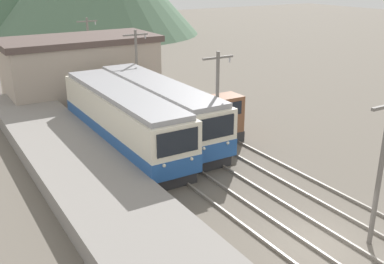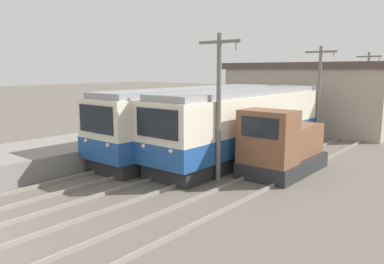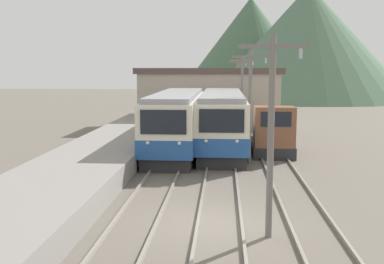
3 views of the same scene
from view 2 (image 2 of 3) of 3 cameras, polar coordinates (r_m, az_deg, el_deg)
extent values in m
cube|color=#28282B|center=(21.40, 0.41, -2.16)|extent=(2.58, 12.80, 0.70)
cube|color=silver|center=(21.12, 0.41, 2.35)|extent=(2.80, 13.33, 2.69)
cube|color=#235199|center=(21.24, 0.41, 0.04)|extent=(2.84, 13.37, 0.97)
cube|color=black|center=(16.45, -14.47, 1.90)|extent=(2.24, 0.06, 1.18)
sphere|color=silver|center=(17.22, -15.87, -1.28)|extent=(0.18, 0.18, 0.18)
sphere|color=silver|center=(15.99, -12.71, -1.96)|extent=(0.18, 0.18, 0.18)
cube|color=#939399|center=(20.99, 0.42, 6.37)|extent=(2.46, 12.80, 0.28)
cube|color=#28282B|center=(20.50, 8.01, -2.78)|extent=(2.58, 12.81, 0.70)
cube|color=silver|center=(20.21, 8.12, 1.89)|extent=(2.80, 13.35, 2.67)
cube|color=#235199|center=(20.34, 8.07, -0.49)|extent=(2.84, 13.39, 0.96)
cube|color=black|center=(14.88, -5.43, 1.31)|extent=(2.24, 0.06, 1.17)
sphere|color=silver|center=(15.59, -7.41, -2.13)|extent=(0.18, 0.18, 0.18)
sphere|color=silver|center=(14.52, -3.24, -2.92)|extent=(0.18, 0.18, 0.18)
cube|color=#939399|center=(20.07, 8.22, 6.06)|extent=(2.46, 12.81, 0.28)
cube|color=#28282B|center=(17.85, 13.77, -4.80)|extent=(2.40, 4.70, 0.70)
cube|color=brown|center=(16.13, 11.50, -0.77)|extent=(2.28, 1.50, 2.30)
cube|color=black|center=(15.38, 10.21, 0.68)|extent=(1.68, 0.04, 0.83)
cube|color=brown|center=(18.29, 14.93, -1.14)|extent=(1.92, 3.10, 1.40)
cylinder|color=black|center=(18.15, 15.06, 1.81)|extent=(0.16, 0.16, 0.50)
cylinder|color=slate|center=(15.47, 4.09, 3.49)|extent=(0.20, 0.20, 6.12)
cube|color=slate|center=(15.43, 4.21, 13.55)|extent=(2.00, 0.12, 0.12)
cylinder|color=#B2B2B7|center=(14.96, 6.77, 12.86)|extent=(0.10, 0.10, 0.30)
cylinder|color=slate|center=(25.14, 18.72, 5.31)|extent=(0.20, 0.20, 6.12)
cube|color=slate|center=(25.11, 19.06, 11.48)|extent=(2.00, 0.12, 0.12)
cylinder|color=#B2B2B7|center=(24.83, 20.79, 10.95)|extent=(0.10, 0.10, 0.30)
cylinder|color=slate|center=(35.53, 25.06, 6.00)|extent=(0.20, 0.20, 6.12)
cube|color=slate|center=(35.51, 25.37, 10.36)|extent=(2.00, 0.12, 0.12)
cylinder|color=#B2B2B7|center=(35.31, 26.62, 9.96)|extent=(0.10, 0.10, 0.30)
cube|color=#AD9E8E|center=(31.05, 17.49, 4.76)|extent=(12.00, 6.00, 4.70)
cube|color=#51423D|center=(30.96, 17.73, 9.56)|extent=(12.60, 6.30, 0.50)
camera|label=1|loc=(24.98, -71.62, 16.31)|focal=42.00mm
camera|label=3|loc=(15.61, -99.25, 0.12)|focal=42.00mm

